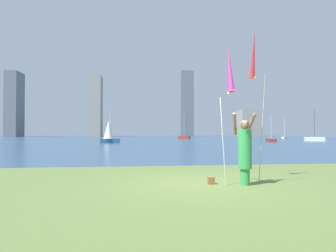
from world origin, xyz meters
name	(u,v)px	position (x,y,z in m)	size (l,w,h in m)	color
ground	(142,140)	(0.00, 50.95, -0.06)	(120.00, 138.00, 0.12)	#5B7038
person	(245,149)	(1.10, -0.44, 0.97)	(0.72, 0.53, 1.97)	green
kite_flag_left	(229,72)	(0.54, -0.87, 2.98)	(0.16, 1.06, 3.67)	#B2B2B7
kite_flag_right	(254,58)	(1.67, 0.26, 3.66)	(0.16, 1.00, 4.47)	#B2B2B7
bag	(211,181)	(0.23, -0.21, 0.10)	(0.18, 0.14, 0.20)	brown
sailboat_0	(109,132)	(-4.98, 31.08, 1.39)	(2.64, 1.42, 4.20)	#2D6084
sailboat_2	(284,137)	(31.37, 53.37, 0.30)	(2.22, 2.23, 4.71)	white
sailboat_3	(271,140)	(18.25, 32.94, 0.28)	(1.41, 2.52, 4.06)	maroon
sailboat_4	(314,139)	(26.80, 35.62, 0.37)	(3.05, 1.83, 5.01)	white
sailboat_5	(184,137)	(8.89, 53.15, 0.36)	(2.54, 1.97, 5.11)	maroon
skyline_tower_0	(14,104)	(-38.50, 88.96, 10.08)	(3.66, 7.28, 20.15)	slate
skyline_tower_1	(96,106)	(-13.49, 88.42, 9.70)	(3.53, 7.25, 19.39)	gray
skyline_tower_2	(187,104)	(16.10, 88.78, 10.89)	(4.19, 3.01, 21.77)	slate
skyline_tower_3	(249,123)	(39.65, 93.39, 4.67)	(7.18, 5.94, 9.34)	gray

